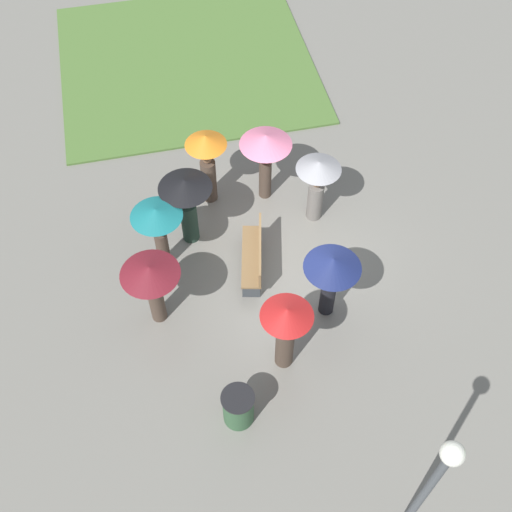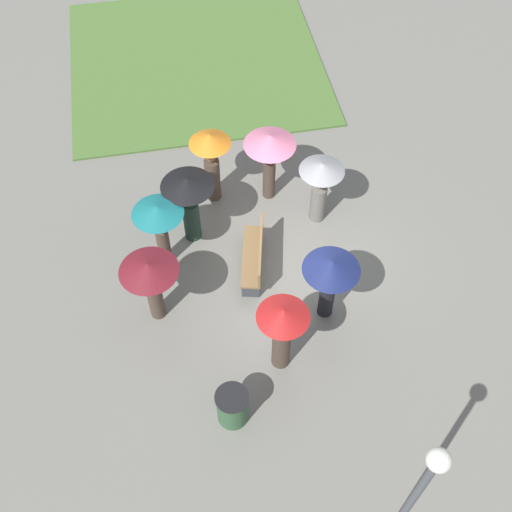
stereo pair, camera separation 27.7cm
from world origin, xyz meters
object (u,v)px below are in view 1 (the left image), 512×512
Objects in this scene: park_bench at (255,255)px; crowd_person_pink at (266,148)px; crowd_person_navy at (332,271)px; crowd_person_red at (286,327)px; crowd_person_maroon at (151,279)px; crowd_person_teal at (158,222)px; trash_bin at (238,407)px; crowd_person_orange at (207,157)px; crowd_person_grey at (317,180)px; crowd_person_black at (186,197)px; lamp_post at (431,484)px.

park_bench is 0.90× the size of crowd_person_pink.
crowd_person_navy is (1.37, 1.22, 0.94)m from park_bench.
crowd_person_red is at bearing 131.75° from crowd_person_navy.
park_bench is 2.51m from crowd_person_maroon.
crowd_person_red reaches higher than crowd_person_teal.
crowd_person_teal is (1.50, -2.62, -0.12)m from crowd_person_pink.
crowd_person_maroon is 2.76m from crowd_person_red.
trash_bin is 0.44× the size of crowd_person_orange.
crowd_person_teal is at bearing 133.76° from crowd_person_grey.
park_bench is at bearing 168.25° from crowd_person_teal.
crowd_person_grey is 0.93× the size of crowd_person_black.
crowd_person_black is at bearing -70.81° from crowd_person_maroon.
crowd_person_teal is at bearing -132.36° from crowd_person_pink.
crowd_person_maroon is at bearing 82.02° from crowd_person_navy.
crowd_person_teal is 3.52m from crowd_person_red.
crowd_person_grey is (-1.18, 1.67, 0.75)m from park_bench.
park_bench is 2.50m from crowd_person_orange.
crowd_person_red reaches higher than park_bench.
trash_bin is 0.49× the size of crowd_person_maroon.
crowd_person_black reaches higher than park_bench.
lamp_post reaches higher than crowd_person_maroon.
crowd_person_red is (0.97, -1.15, -0.10)m from crowd_person_navy.
crowd_person_teal is at bearing -56.43° from crowd_person_maroon.
lamp_post reaches higher than crowd_person_grey.
crowd_person_navy is (-4.52, 0.04, -1.18)m from lamp_post.
crowd_person_navy is 1.02× the size of crowd_person_maroon.
crowd_person_pink is at bearing 83.22° from crowd_person_orange.
park_bench is at bearing 159.40° from crowd_person_grey.
trash_bin is at bearing -139.28° from lamp_post.
crowd_person_grey is at bearing -8.21° from crowd_person_navy.
crowd_person_red is (1.55, 2.28, -0.05)m from crowd_person_maroon.
crowd_person_teal reaches higher than park_bench.
crowd_person_black is 0.98× the size of crowd_person_red.
crowd_person_red is at bearing 131.10° from trash_bin.
lamp_post is at bearing -68.77° from crowd_person_pink.
crowd_person_navy is at bearing 130.56° from trash_bin.
crowd_person_grey is (-2.55, 0.45, -0.19)m from crowd_person_navy.
lamp_post is (5.89, 1.18, 2.11)m from park_bench.
crowd_person_red is (3.52, -1.60, 0.09)m from crowd_person_grey.
crowd_person_maroon is at bearing 84.34° from crowd_person_red.
crowd_person_teal reaches higher than crowd_person_grey.
lamp_post is 7.21m from crowd_person_grey.
lamp_post is 2.20× the size of crowd_person_navy.
crowd_person_maroon is 2.17m from crowd_person_black.
crowd_person_navy is at bearing 28.02° from crowd_person_orange.
crowd_person_pink is at bearing 174.07° from park_bench.
crowd_person_pink is at bearing -145.15° from crowd_person_teal.
crowd_person_maroon is (-0.59, -3.43, -0.04)m from crowd_person_navy.
trash_bin is at bearing -90.17° from crowd_person_pink.
crowd_person_maroon is (1.96, -3.88, 0.14)m from crowd_person_grey.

